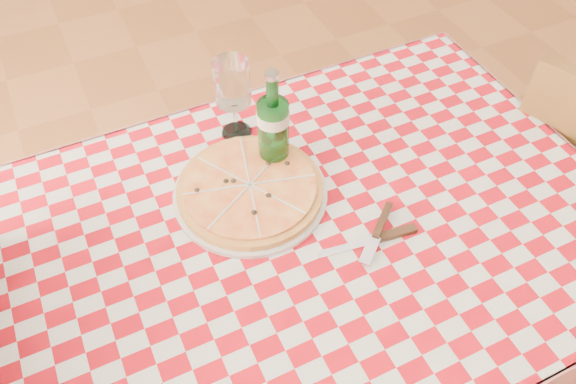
# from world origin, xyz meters

# --- Properties ---
(dining_table) EXTENTS (1.20, 0.80, 0.75)m
(dining_table) POSITION_xyz_m (0.00, 0.00, 0.66)
(dining_table) COLOR brown
(dining_table) RESTS_ON ground
(tablecloth) EXTENTS (1.30, 0.90, 0.01)m
(tablecloth) POSITION_xyz_m (0.00, 0.00, 0.75)
(tablecloth) COLOR #AE0A17
(tablecloth) RESTS_ON dining_table
(pizza_plate) EXTENTS (0.40, 0.40, 0.04)m
(pizza_plate) POSITION_xyz_m (-0.07, 0.13, 0.78)
(pizza_plate) COLOR #C38141
(pizza_plate) RESTS_ON tablecloth
(water_bottle) EXTENTS (0.07, 0.07, 0.25)m
(water_bottle) POSITION_xyz_m (0.01, 0.20, 0.88)
(water_bottle) COLOR #186223
(water_bottle) RESTS_ON tablecloth
(wine_glass) EXTENTS (0.10, 0.10, 0.20)m
(wine_glass) POSITION_xyz_m (-0.03, 0.32, 0.86)
(wine_glass) COLOR white
(wine_glass) RESTS_ON tablecloth
(cutlery) EXTENTS (0.27, 0.25, 0.02)m
(cutlery) POSITION_xyz_m (0.10, -0.08, 0.77)
(cutlery) COLOR silver
(cutlery) RESTS_ON tablecloth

